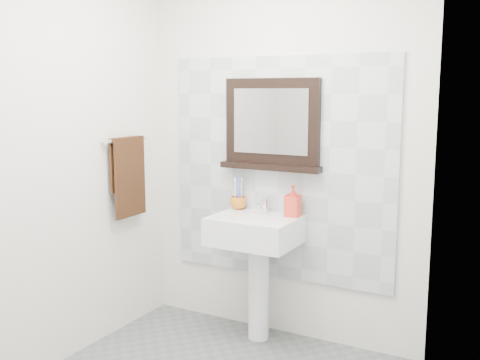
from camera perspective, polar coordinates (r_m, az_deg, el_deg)
name	(u,v)px	position (r m, az deg, el deg)	size (l,w,h in m)	color
back_wall	(280,154)	(3.78, 4.10, 2.63)	(2.00, 0.01, 2.50)	silver
front_wall	(3,218)	(2.03, -22.91, -3.59)	(2.00, 0.01, 2.50)	silver
left_wall	(47,163)	(3.49, -19.02, 1.61)	(0.01, 2.20, 2.50)	silver
right_wall	(387,192)	(2.42, 14.76, -1.23)	(0.01, 2.20, 2.50)	silver
splashback	(279,169)	(3.79, 4.01, 1.10)	(1.60, 0.02, 1.50)	silver
pedestal_sink	(256,244)	(3.72, 1.60, -6.47)	(0.55, 0.44, 0.96)	white
toothbrush_cup	(238,203)	(3.89, -0.18, -2.34)	(0.11, 0.11, 0.09)	orange
toothbrushes	(239,192)	(3.88, -0.14, -1.19)	(0.05, 0.04, 0.21)	white
soap_dispenser	(293,201)	(3.67, 5.40, -2.10)	(0.09, 0.10, 0.21)	red
framed_mirror	(272,126)	(3.75, 3.26, 5.46)	(0.71, 0.11, 0.61)	black
towel_bar	(126,140)	(3.91, -11.48, 4.01)	(0.07, 0.40, 0.03)	silver
hand_towel	(128,170)	(3.93, -11.31, 0.95)	(0.06, 0.30, 0.55)	black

